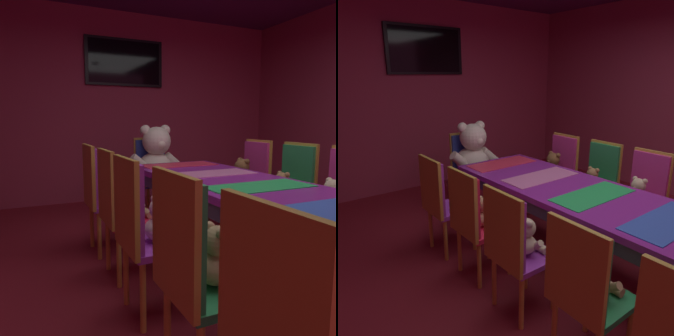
{
  "view_description": "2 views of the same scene",
  "coord_description": "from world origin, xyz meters",
  "views": [
    {
      "loc": [
        -1.5,
        -1.8,
        1.19
      ],
      "look_at": [
        -0.09,
        1.34,
        0.71
      ],
      "focal_mm": 35.62,
      "sensor_mm": 36.0,
      "label": 1
    },
    {
      "loc": [
        -2.15,
        -1.57,
        1.73
      ],
      "look_at": [
        0.09,
        1.32,
        0.66
      ],
      "focal_mm": 34.75,
      "sensor_mm": 36.0,
      "label": 2
    }
  ],
  "objects": [
    {
      "name": "teddy_left_2",
      "position": [
        -0.73,
        0.01,
        0.58
      ],
      "size": [
        0.23,
        0.3,
        0.28
      ],
      "color": "beige",
      "rests_on": "chair_left_2"
    },
    {
      "name": "wall_tv",
      "position": [
        0.0,
        3.11,
        2.05
      ],
      "size": [
        1.17,
        0.06,
        0.68
      ],
      "color": "black"
    },
    {
      "name": "chair_left_3",
      "position": [
        -0.85,
        0.57,
        0.6
      ],
      "size": [
        0.42,
        0.41,
        0.98
      ],
      "color": "red",
      "rests_on": "ground_plane"
    },
    {
      "name": "ground_plane",
      "position": [
        0.0,
        0.0,
        0.0
      ],
      "size": [
        7.9,
        7.9,
        0.0
      ],
      "primitive_type": "plane",
      "color": "maroon"
    },
    {
      "name": "chair_right_4",
      "position": [
        0.86,
        1.16,
        0.6
      ],
      "size": [
        0.42,
        0.41,
        0.98
      ],
      "rotation": [
        0.0,
        0.0,
        3.14
      ],
      "color": "#CC338C",
      "rests_on": "ground_plane"
    },
    {
      "name": "teddy_right_2",
      "position": [
        0.74,
        0.02,
        0.58
      ],
      "size": [
        0.23,
        0.3,
        0.28
      ],
      "rotation": [
        0.0,
        0.0,
        3.14
      ],
      "color": "beige",
      "rests_on": "chair_right_2"
    },
    {
      "name": "throne_chair",
      "position": [
        0.0,
        2.03,
        0.6
      ],
      "size": [
        0.41,
        0.42,
        0.98
      ],
      "rotation": [
        0.0,
        0.0,
        -1.57
      ],
      "color": "#2D47B2",
      "rests_on": "ground_plane"
    },
    {
      "name": "chair_left_4",
      "position": [
        -0.87,
        1.12,
        0.6
      ],
      "size": [
        0.42,
        0.41,
        0.98
      ],
      "color": "purple",
      "rests_on": "ground_plane"
    },
    {
      "name": "chair_right_3",
      "position": [
        0.87,
        0.57,
        0.6
      ],
      "size": [
        0.42,
        0.41,
        0.98
      ],
      "rotation": [
        0.0,
        0.0,
        3.14
      ],
      "color": "#268C4C",
      "rests_on": "ground_plane"
    },
    {
      "name": "chair_right_2",
      "position": [
        0.88,
        0.02,
        0.6
      ],
      "size": [
        0.42,
        0.41,
        0.98
      ],
      "rotation": [
        0.0,
        0.0,
        3.14
      ],
      "color": "#CC338C",
      "rests_on": "ground_plane"
    },
    {
      "name": "teddy_left_1",
      "position": [
        -0.71,
        -0.6,
        0.58
      ],
      "size": [
        0.23,
        0.3,
        0.28
      ],
      "color": "tan",
      "rests_on": "chair_left_1"
    },
    {
      "name": "chair_left_2",
      "position": [
        -0.87,
        0.01,
        0.6
      ],
      "size": [
        0.42,
        0.41,
        0.98
      ],
      "color": "purple",
      "rests_on": "ground_plane"
    },
    {
      "name": "banquet_table",
      "position": [
        0.0,
        0.0,
        0.66
      ],
      "size": [
        0.9,
        2.98,
        0.75
      ],
      "color": "purple",
      "rests_on": "ground_plane"
    },
    {
      "name": "teddy_right_4",
      "position": [
        0.71,
        1.16,
        0.6
      ],
      "size": [
        0.27,
        0.35,
        0.33
      ],
      "rotation": [
        0.0,
        0.0,
        3.14
      ],
      "color": "brown",
      "rests_on": "chair_right_4"
    },
    {
      "name": "wall_back",
      "position": [
        0.0,
        3.2,
        1.4
      ],
      "size": [
        5.2,
        0.12,
        2.8
      ],
      "primitive_type": "cube",
      "color": "#99334C",
      "rests_on": "ground_plane"
    },
    {
      "name": "chair_left_1",
      "position": [
        -0.86,
        -0.6,
        0.6
      ],
      "size": [
        0.42,
        0.41,
        0.98
      ],
      "color": "#268C4C",
      "rests_on": "ground_plane"
    },
    {
      "name": "teddy_right_3",
      "position": [
        0.73,
        0.57,
        0.57
      ],
      "size": [
        0.22,
        0.28,
        0.26
      ],
      "rotation": [
        0.0,
        0.0,
        3.14
      ],
      "color": "#9E7247",
      "rests_on": "chair_right_3"
    },
    {
      "name": "king_teddy_bear",
      "position": [
        0.0,
        1.86,
        0.75
      ],
      "size": [
        0.73,
        0.56,
        0.69
      ],
      "rotation": [
        0.0,
        0.0,
        -1.57
      ],
      "color": "silver",
      "rests_on": "throne_chair"
    },
    {
      "name": "teddy_left_3",
      "position": [
        -0.71,
        0.57,
        0.57
      ],
      "size": [
        0.21,
        0.28,
        0.26
      ],
      "color": "tan",
      "rests_on": "chair_left_3"
    }
  ]
}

